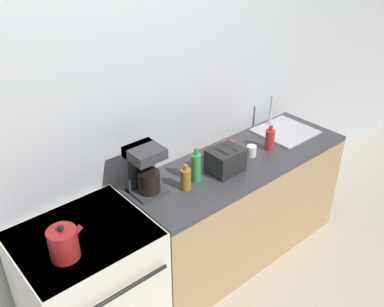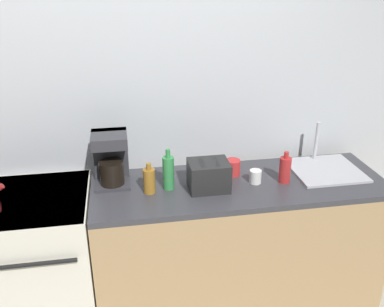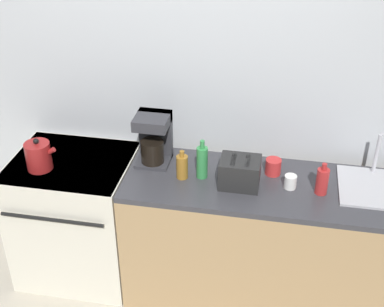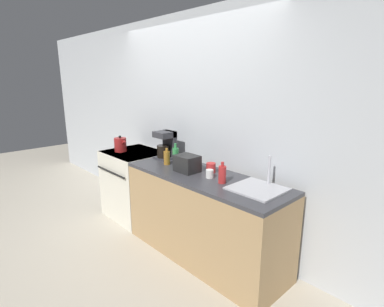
{
  "view_description": "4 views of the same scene",
  "coord_description": "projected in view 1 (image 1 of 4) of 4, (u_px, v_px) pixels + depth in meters",
  "views": [
    {
      "loc": [
        -1.42,
        -1.53,
        2.57
      ],
      "look_at": [
        0.21,
        0.37,
        1.1
      ],
      "focal_mm": 40.0,
      "sensor_mm": 36.0,
      "label": 1
    },
    {
      "loc": [
        -0.05,
        -1.97,
        2.15
      ],
      "look_at": [
        0.35,
        0.34,
        1.12
      ],
      "focal_mm": 40.0,
      "sensor_mm": 36.0,
      "label": 2
    },
    {
      "loc": [
        0.66,
        -2.4,
        2.76
      ],
      "look_at": [
        0.14,
        0.32,
        1.07
      ],
      "focal_mm": 50.0,
      "sensor_mm": 36.0,
      "label": 3
    },
    {
      "loc": [
        2.67,
        -1.74,
        1.87
      ],
      "look_at": [
        0.37,
        0.41,
        1.07
      ],
      "focal_mm": 28.0,
      "sensor_mm": 36.0,
      "label": 4
    }
  ],
  "objects": [
    {
      "name": "bottle_red",
      "position": [
        270.0,
        139.0,
        3.3
      ],
      "size": [
        0.07,
        0.07,
        0.2
      ],
      "color": "#B72828",
      "rests_on": "counter_block"
    },
    {
      "name": "cup_red",
      "position": [
        228.0,
        148.0,
        3.26
      ],
      "size": [
        0.1,
        0.1,
        0.1
      ],
      "color": "red",
      "rests_on": "counter_block"
    },
    {
      "name": "bottle_amber",
      "position": [
        186.0,
        179.0,
        2.84
      ],
      "size": [
        0.07,
        0.07,
        0.19
      ],
      "color": "#9E6B23",
      "rests_on": "counter_block"
    },
    {
      "name": "cup_white",
      "position": [
        251.0,
        151.0,
        3.24
      ],
      "size": [
        0.07,
        0.07,
        0.08
      ],
      "color": "white",
      "rests_on": "counter_block"
    },
    {
      "name": "sink_tray",
      "position": [
        284.0,
        130.0,
        3.59
      ],
      "size": [
        0.44,
        0.42,
        0.28
      ],
      "color": "#B7B7BC",
      "rests_on": "counter_block"
    },
    {
      "name": "toaster",
      "position": [
        225.0,
        160.0,
        3.03
      ],
      "size": [
        0.24,
        0.19,
        0.17
      ],
      "color": "black",
      "rests_on": "counter_block"
    },
    {
      "name": "coffee_maker",
      "position": [
        144.0,
        169.0,
        2.78
      ],
      "size": [
        0.21,
        0.22,
        0.33
      ],
      "color": "#333338",
      "rests_on": "counter_block"
    },
    {
      "name": "kettle",
      "position": [
        64.0,
        243.0,
        2.28
      ],
      "size": [
        0.2,
        0.16,
        0.22
      ],
      "color": "maroon",
      "rests_on": "stove"
    },
    {
      "name": "wall_back",
      "position": [
        135.0,
        118.0,
        2.92
      ],
      "size": [
        8.0,
        0.05,
        2.6
      ],
      "color": "silver",
      "rests_on": "ground_plane"
    },
    {
      "name": "stove",
      "position": [
        91.0,
        287.0,
        2.71
      ],
      "size": [
        0.78,
        0.71,
        0.91
      ],
      "color": "silver",
      "rests_on": "ground_plane"
    },
    {
      "name": "counter_block",
      "position": [
        238.0,
        207.0,
        3.45
      ],
      "size": [
        1.84,
        0.63,
        0.91
      ],
      "color": "tan",
      "rests_on": "ground_plane"
    },
    {
      "name": "bottle_green",
      "position": [
        196.0,
        167.0,
        2.91
      ],
      "size": [
        0.07,
        0.07,
        0.26
      ],
      "color": "#338C47",
      "rests_on": "counter_block"
    }
  ]
}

